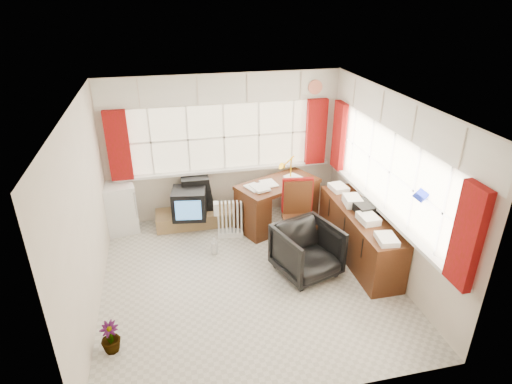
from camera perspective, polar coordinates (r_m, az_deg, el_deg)
ground at (r=6.17m, az=-0.96°, el=-11.46°), size 4.00×4.00×0.00m
room_walls at (r=5.40m, az=-1.08°, el=1.34°), size 4.00×4.00×4.00m
window_back at (r=7.38m, az=-4.12°, el=3.49°), size 3.70×0.12×3.60m
window_right at (r=6.28m, az=16.60°, el=-1.72°), size 0.12×3.70×3.60m
curtains at (r=6.46m, az=5.33°, el=5.02°), size 3.83×3.83×1.15m
overhead_cabinets at (r=6.29m, az=5.96°, el=12.01°), size 3.98×3.98×0.48m
desk at (r=7.26m, az=2.88°, el=-1.27°), size 1.53×1.18×0.83m
desk_lamp at (r=7.17m, az=4.69°, el=3.94°), size 0.16×0.15×0.41m
task_chair at (r=6.53m, az=5.60°, el=-2.90°), size 0.54×0.57×1.15m
office_chair at (r=6.11m, az=6.82°, el=-7.78°), size 1.01×1.02×0.74m
radiator at (r=7.01m, az=-3.49°, el=-4.03°), size 0.43×0.21×0.62m
credenza at (r=6.60m, az=13.55°, el=-5.41°), size 0.50×2.00×0.85m
file_tray at (r=6.46m, az=14.23°, el=-1.96°), size 0.33×0.40×0.13m
tv_bench at (r=7.48m, az=-7.82°, el=-3.35°), size 1.40×0.50×0.25m
crt_tv at (r=7.14m, az=-8.87°, el=-1.49°), size 0.61×0.58×0.49m
hifi_stack at (r=7.40m, az=-8.02°, el=-0.22°), size 0.56×0.36×0.58m
mini_fridge at (r=7.44m, az=-17.63°, el=-1.98°), size 0.57×0.57×0.84m
spray_bottle_a at (r=6.63m, az=-5.57°, el=-7.18°), size 0.13×0.13×0.28m
spray_bottle_b at (r=7.47m, az=-1.24°, el=-3.49°), size 0.08×0.09×0.17m
flower_vase at (r=5.30m, az=-18.86°, el=-17.87°), size 0.29×0.29×0.39m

